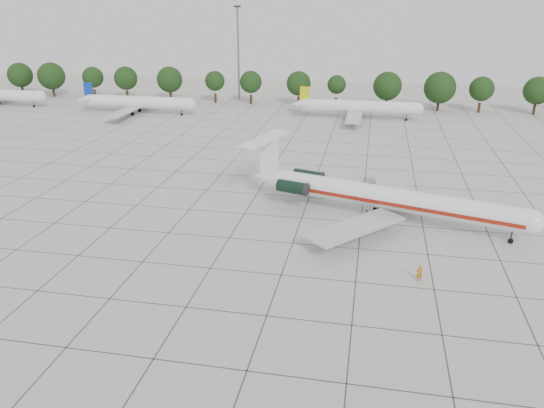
% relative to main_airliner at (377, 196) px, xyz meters
% --- Properties ---
extents(ground, '(260.00, 260.00, 0.00)m').
position_rel_main_airliner_xyz_m(ground, '(-9.85, -9.78, -3.26)').
color(ground, '#B8B9B1').
rests_on(ground, ground).
extents(apron_joints, '(170.00, 170.00, 0.02)m').
position_rel_main_airliner_xyz_m(apron_joints, '(-9.85, 5.22, -3.25)').
color(apron_joints, '#383838').
rests_on(apron_joints, ground).
extents(main_airliner, '(38.64, 29.67, 9.22)m').
position_rel_main_airliner_xyz_m(main_airliner, '(0.00, 0.00, 0.00)').
color(main_airliner, silver).
rests_on(main_airliner, ground).
extents(ground_crew, '(0.71, 0.52, 1.81)m').
position_rel_main_airliner_xyz_m(ground_crew, '(4.69, -16.24, -2.35)').
color(ground_crew, '#BD620B').
rests_on(ground_crew, ground).
extents(bg_airliner_b, '(28.24, 27.20, 7.40)m').
position_rel_main_airliner_xyz_m(bg_airliner_b, '(-59.78, 57.19, -0.35)').
color(bg_airliner_b, silver).
rests_on(bg_airliner_b, ground).
extents(bg_airliner_c, '(28.24, 27.20, 7.40)m').
position_rel_main_airliner_xyz_m(bg_airliner_c, '(-4.82, 61.85, -0.35)').
color(bg_airliner_c, silver).
rests_on(bg_airliner_c, ground).
extents(tree_line, '(249.86, 8.44, 10.22)m').
position_rel_main_airliner_xyz_m(tree_line, '(-21.53, 75.22, 2.73)').
color(tree_line, '#332114').
rests_on(tree_line, ground).
extents(floodlight_mast, '(1.60, 1.60, 25.45)m').
position_rel_main_airliner_xyz_m(floodlight_mast, '(-39.85, 82.22, 11.03)').
color(floodlight_mast, slate).
rests_on(floodlight_mast, ground).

